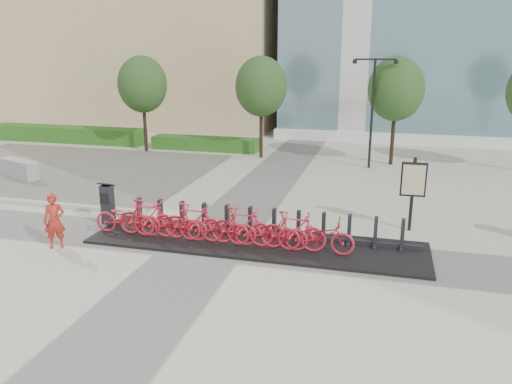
% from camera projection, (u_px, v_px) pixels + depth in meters
% --- Properties ---
extents(ground, '(120.00, 120.00, 0.00)m').
position_uv_depth(ground, '(209.00, 244.00, 14.29)').
color(ground, '#AFB299').
extents(gravel_patch, '(14.00, 14.00, 0.00)m').
position_uv_depth(gravel_patch, '(58.00, 169.00, 23.25)').
color(gravel_patch, '#484540').
rests_on(gravel_patch, ground).
extents(hedge_a, '(10.00, 1.40, 0.90)m').
position_uv_depth(hedge_a, '(67.00, 134.00, 30.15)').
color(hedge_a, '#134416').
rests_on(hedge_a, ground).
extents(hedge_b, '(6.00, 1.20, 0.70)m').
position_uv_depth(hedge_b, '(205.00, 143.00, 27.69)').
color(hedge_b, '#134416').
rests_on(hedge_b, ground).
extents(tree_0, '(2.60, 2.60, 5.10)m').
position_uv_depth(tree_0, '(142.00, 85.00, 26.42)').
color(tree_0, black).
rests_on(tree_0, ground).
extents(tree_1, '(2.60, 2.60, 5.10)m').
position_uv_depth(tree_1, '(261.00, 87.00, 24.83)').
color(tree_1, black).
rests_on(tree_1, ground).
extents(tree_2, '(2.60, 2.60, 5.10)m').
position_uv_depth(tree_2, '(396.00, 89.00, 23.24)').
color(tree_2, black).
rests_on(tree_2, ground).
extents(streetlamp, '(2.00, 0.20, 5.00)m').
position_uv_depth(streetlamp, '(373.00, 101.00, 22.68)').
color(streetlamp, black).
rests_on(streetlamp, ground).
extents(dock_pad, '(9.60, 2.40, 0.08)m').
position_uv_depth(dock_pad, '(255.00, 243.00, 14.24)').
color(dock_pad, black).
rests_on(dock_pad, ground).
extents(dock_rail_posts, '(8.02, 0.50, 0.85)m').
position_uv_depth(dock_rail_posts, '(262.00, 222.00, 14.54)').
color(dock_rail_posts, black).
rests_on(dock_rail_posts, dock_pad).
extents(bike_0, '(1.88, 0.66, 0.99)m').
position_uv_depth(bike_0, '(125.00, 218.00, 14.72)').
color(bike_0, red).
rests_on(bike_0, dock_pad).
extents(bike_1, '(1.83, 0.52, 1.10)m').
position_uv_depth(bike_1, '(147.00, 218.00, 14.53)').
color(bike_1, red).
rests_on(bike_1, dock_pad).
extents(bike_2, '(1.88, 0.66, 0.99)m').
position_uv_depth(bike_2, '(170.00, 222.00, 14.37)').
color(bike_2, red).
rests_on(bike_2, dock_pad).
extents(bike_3, '(1.83, 0.52, 1.10)m').
position_uv_depth(bike_3, '(193.00, 222.00, 14.18)').
color(bike_3, red).
rests_on(bike_3, dock_pad).
extents(bike_4, '(1.88, 0.66, 0.99)m').
position_uv_depth(bike_4, '(217.00, 226.00, 14.01)').
color(bike_4, red).
rests_on(bike_4, dock_pad).
extents(bike_5, '(1.83, 0.52, 1.10)m').
position_uv_depth(bike_5, '(242.00, 227.00, 13.82)').
color(bike_5, red).
rests_on(bike_5, dock_pad).
extents(bike_6, '(1.88, 0.66, 0.99)m').
position_uv_depth(bike_6, '(267.00, 231.00, 13.66)').
color(bike_6, red).
rests_on(bike_6, dock_pad).
extents(bike_7, '(1.83, 0.52, 1.10)m').
position_uv_depth(bike_7, '(293.00, 231.00, 13.47)').
color(bike_7, red).
rests_on(bike_7, dock_pad).
extents(bike_8, '(1.88, 0.66, 0.99)m').
position_uv_depth(bike_8, '(319.00, 235.00, 13.31)').
color(bike_8, red).
rests_on(bike_8, dock_pad).
extents(kiosk, '(0.42, 0.35, 1.35)m').
position_uv_depth(kiosk, '(108.00, 204.00, 15.55)').
color(kiosk, black).
rests_on(kiosk, dock_pad).
extents(worker_red, '(0.68, 0.58, 1.57)m').
position_uv_depth(worker_red, '(54.00, 221.00, 13.80)').
color(worker_red, maroon).
rests_on(worker_red, ground).
extents(jersey_barrier, '(2.16, 1.23, 0.81)m').
position_uv_depth(jersey_barrier, '(19.00, 169.00, 21.51)').
color(jersey_barrier, '#9C9C9C').
rests_on(jersey_barrier, ground).
extents(map_sign, '(0.75, 0.14, 2.29)m').
position_uv_depth(map_sign, '(413.00, 183.00, 14.95)').
color(map_sign, black).
rests_on(map_sign, ground).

